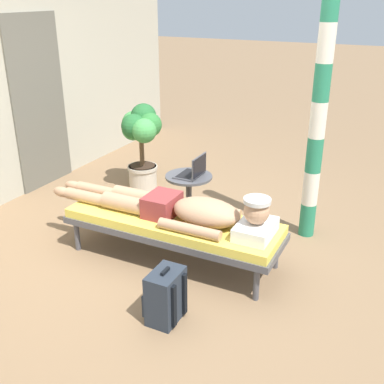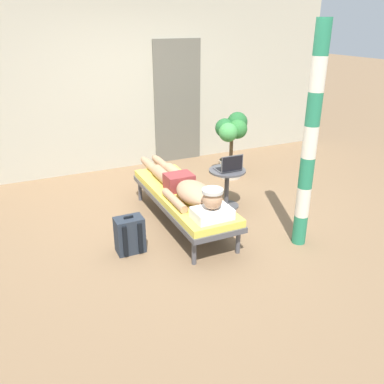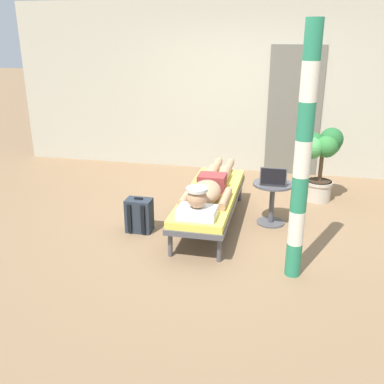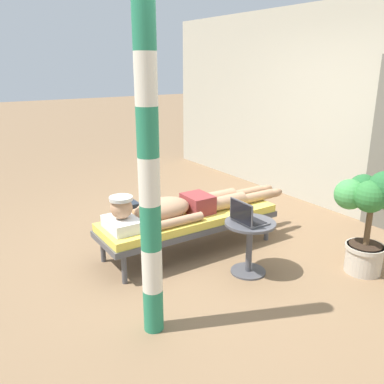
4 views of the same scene
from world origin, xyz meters
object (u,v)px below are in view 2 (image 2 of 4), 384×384
side_table (227,182)px  laptop (229,167)px  backpack (130,235)px  person_reclining (186,187)px  porch_post (310,142)px  lounge_chair (183,198)px  potted_plant (231,136)px

side_table → laptop: size_ratio=1.69×
backpack → laptop: bearing=18.8°
person_reclining → backpack: size_ratio=5.12×
side_table → porch_post: porch_post is taller
lounge_chair → potted_plant: 1.78m
potted_plant → lounge_chair: bearing=-139.0°
backpack → porch_post: bearing=-19.1°
side_table → porch_post: 1.46m
person_reclining → lounge_chair: bearing=90.0°
person_reclining → side_table: person_reclining is taller
side_table → potted_plant: potted_plant is taller
laptop → side_table: bearing=90.0°
laptop → backpack: size_ratio=0.73×
backpack → potted_plant: 2.63m
person_reclining → side_table: 0.80m
backpack → person_reclining: bearing=18.6°
person_reclining → laptop: size_ratio=7.00×
lounge_chair → laptop: laptop is taller
lounge_chair → porch_post: size_ratio=0.84×
person_reclining → side_table: (0.73, 0.30, -0.16)m
lounge_chair → side_table: (0.73, 0.21, 0.01)m
side_table → potted_plant: 1.16m
person_reclining → porch_post: size_ratio=0.92×
potted_plant → porch_post: porch_post is taller
backpack → porch_post: size_ratio=0.18×
potted_plant → side_table: bearing=-122.3°
side_table → porch_post: bearing=-76.9°
backpack → porch_post: 2.12m
lounge_chair → backpack: backpack is taller
person_reclining → porch_post: porch_post is taller
lounge_chair → porch_post: 1.62m
laptop → backpack: laptop is taller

